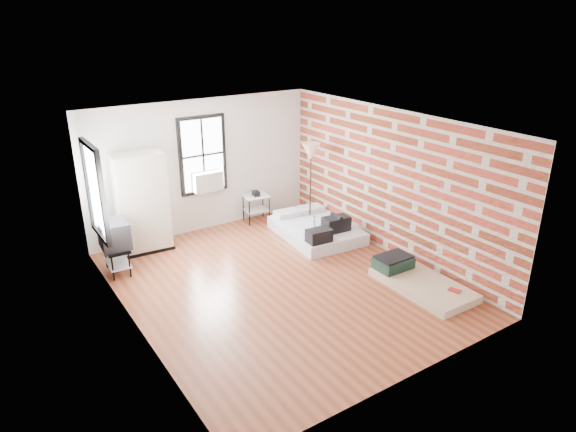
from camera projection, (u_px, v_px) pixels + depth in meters
ground at (280, 283)px, 8.95m from camera, size 6.00×6.00×0.00m
room_shell at (279, 181)px, 8.71m from camera, size 5.02×6.02×2.80m
mattress_main at (317, 229)px, 10.78m from camera, size 1.55×1.99×0.60m
mattress_bare at (416, 279)px, 8.86m from camera, size 0.95×1.76×0.38m
wardrobe at (142, 203)px, 9.89m from camera, size 1.03×0.64×1.97m
side_table at (256, 201)px, 11.45m from camera, size 0.60×0.51×0.72m
floor_lamp at (311, 155)px, 10.80m from camera, size 0.40×0.40×1.86m
tv_stand at (115, 236)px, 9.09m from camera, size 0.53×0.72×0.99m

